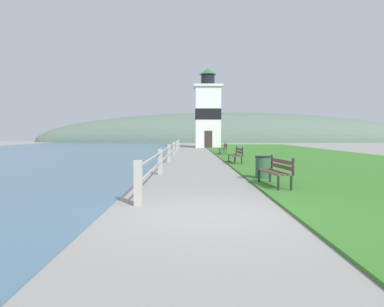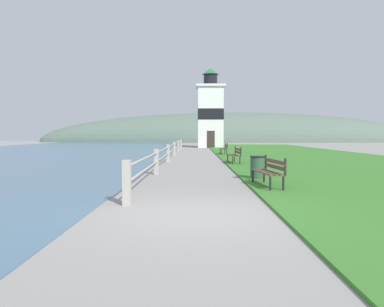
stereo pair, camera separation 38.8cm
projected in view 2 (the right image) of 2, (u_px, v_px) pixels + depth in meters
ground_plane at (195, 215)px, 7.41m from camera, size 160.00×160.00×0.00m
grass_verge at (301, 156)px, 26.88m from camera, size 12.00×58.69×0.06m
water_strip at (0, 156)px, 27.06m from camera, size 24.00×93.90×0.01m
seawall_railing at (172, 149)px, 24.49m from camera, size 0.18×32.44×1.02m
park_bench_near at (270, 170)px, 11.11m from camera, size 0.68×1.86×0.94m
park_bench_midway at (235, 154)px, 20.02m from camera, size 0.57×1.82×0.94m
park_bench_far at (224, 148)px, 28.98m from camera, size 0.47×1.80×0.94m
lighthouse at (210, 113)px, 44.84m from camera, size 3.42×3.42×9.44m
trash_bin at (257, 168)px, 13.04m from camera, size 0.54×0.54×0.84m
distant_hillside at (234, 142)px, 76.38m from camera, size 80.00×16.00×12.00m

